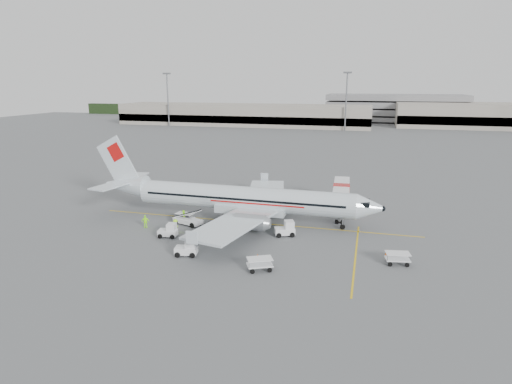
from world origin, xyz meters
TOP-DOWN VIEW (x-y plane):
  - ground at (0.00, 0.00)m, footprint 360.00×360.00m
  - stripe_lead at (0.00, 0.00)m, footprint 44.00×0.20m
  - stripe_cross at (14.00, -8.00)m, footprint 0.20×20.00m
  - terminal_west at (-40.00, 130.00)m, footprint 110.00×22.00m
  - terminal_east at (70.00, 145.00)m, footprint 90.00×26.00m
  - parking_garage at (25.00, 160.00)m, footprint 62.00×24.00m
  - treeline at (0.00, 175.00)m, footprint 300.00×3.00m
  - mast_west at (-70.00, 118.00)m, footprint 3.20×1.20m
  - mast_center at (5.00, 118.00)m, footprint 3.20×1.20m
  - aircraft at (-1.26, 0.56)m, footprint 39.63×31.24m
  - jet_bridge at (11.18, 8.14)m, footprint 3.70×15.77m
  - belt_loader at (-8.11, -2.89)m, footprint 5.68×3.58m
  - tug_fore at (5.22, -3.81)m, footprint 2.79×2.19m
  - tug_mid at (-4.01, -12.72)m, footprint 2.62×1.79m
  - tug_aft at (-8.57, -7.96)m, footprint 2.41×1.58m
  - cart_loaded_a at (-3.14, -4.28)m, footprint 2.55×2.11m
  - cart_loaded_b at (-8.94, -2.00)m, footprint 2.59×1.79m
  - cart_empty_a at (4.76, -14.39)m, footprint 2.94×2.46m
  - cart_empty_b at (18.27, -9.22)m, footprint 2.68×1.86m
  - cone_nose at (17.29, -6.92)m, footprint 0.42×0.42m
  - cone_port at (-2.03, 13.30)m, footprint 0.40×0.40m
  - cone_stbd at (3.80, -11.57)m, footprint 0.35×0.35m
  - crew_a at (-1.94, -1.50)m, footprint 0.82×0.70m
  - crew_b at (-9.07, -2.10)m, footprint 0.99×1.01m
  - crew_c at (-8.32, -6.27)m, footprint 0.70×1.16m
  - crew_d at (-12.91, -5.56)m, footprint 1.08×0.73m

SIDE VIEW (x-z plane):
  - ground at x=0.00m, z-range 0.00..0.00m
  - stripe_lead at x=0.00m, z-range 0.00..0.01m
  - stripe_cross at x=14.00m, z-range 0.00..0.01m
  - cone_stbd at x=3.80m, z-range 0.00..0.58m
  - cone_port at x=-2.03m, z-range 0.00..0.66m
  - cone_nose at x=17.29m, z-range 0.00..0.68m
  - cart_loaded_a at x=-3.14m, z-range 0.00..1.15m
  - cart_loaded_b at x=-8.94m, z-range 0.00..1.25m
  - cart_empty_b at x=18.27m, z-range 0.00..1.28m
  - cart_empty_a at x=4.76m, z-range 0.00..1.32m
  - crew_b at x=-9.07m, z-range 0.00..1.64m
  - crew_d at x=-12.91m, z-range 0.00..1.70m
  - tug_aft at x=-8.57m, z-range 0.00..1.75m
  - crew_c at x=-8.32m, z-range 0.00..1.76m
  - tug_mid at x=-4.01m, z-range 0.00..1.86m
  - tug_fore at x=5.22m, z-range 0.00..1.89m
  - crew_a at x=-1.94m, z-range 0.00..1.91m
  - belt_loader at x=-8.11m, z-range 0.00..2.88m
  - jet_bridge at x=11.18m, z-range 0.00..4.11m
  - treeline at x=0.00m, z-range 0.00..6.00m
  - terminal_west at x=-40.00m, z-range 0.00..9.00m
  - terminal_east at x=70.00m, z-range 0.00..10.00m
  - aircraft at x=-1.26m, z-range 0.00..10.83m
  - parking_garage at x=25.00m, z-range 0.00..14.00m
  - mast_west at x=-70.00m, z-range 0.00..22.00m
  - mast_center at x=5.00m, z-range 0.00..22.00m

